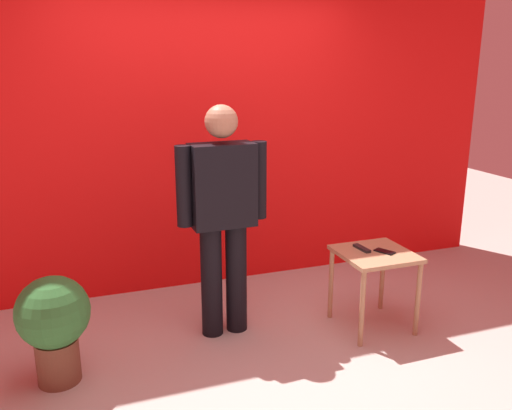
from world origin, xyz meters
TOP-DOWN VIEW (x-y plane):
  - ground_plane at (0.00, 0.00)m, footprint 12.00×12.00m
  - back_wall_red at (0.00, 1.51)m, footprint 5.55×0.12m
  - standing_person at (-0.14, 0.53)m, footprint 0.65×0.24m
  - side_table at (0.92, 0.23)m, footprint 0.52×0.52m
  - cell_phone at (0.98, 0.20)m, footprint 0.13×0.16m
  - tv_remote at (0.85, 0.31)m, footprint 0.06×0.17m
  - potted_plant at (-1.28, 0.26)m, footprint 0.44×0.44m

SIDE VIEW (x-z plane):
  - ground_plane at x=0.00m, z-range 0.00..0.00m
  - potted_plant at x=-1.28m, z-range 0.06..0.75m
  - side_table at x=0.92m, z-range 0.20..0.79m
  - cell_phone at x=0.98m, z-range 0.59..0.60m
  - tv_remote at x=0.85m, z-range 0.59..0.61m
  - standing_person at x=-0.14m, z-range 0.10..1.75m
  - back_wall_red at x=0.00m, z-range 0.00..3.37m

